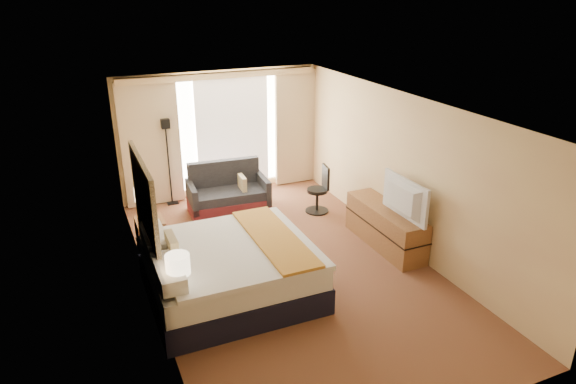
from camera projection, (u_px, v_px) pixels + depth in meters
name	position (u px, v px, depth m)	size (l,w,h in m)	color
floor	(287.00, 266.00, 8.20)	(4.20, 7.00, 0.02)	#5C1A1C
ceiling	(287.00, 106.00, 7.22)	(4.20, 7.00, 0.02)	silver
wall_back	(220.00, 133.00, 10.68)	(4.20, 0.02, 2.60)	beige
wall_front	(437.00, 321.00, 4.74)	(4.20, 0.02, 2.60)	beige
wall_left	(145.00, 214.00, 6.93)	(0.02, 7.00, 2.60)	beige
wall_right	(403.00, 172.00, 8.49)	(0.02, 7.00, 2.60)	beige
headboard	(145.00, 210.00, 7.13)	(0.06, 1.85, 1.50)	black
nightstand_left	(185.00, 316.00, 6.51)	(0.45, 0.52, 0.55)	olive
nightstand_right	(151.00, 234.00, 8.64)	(0.45, 0.52, 0.55)	olive
media_dresser	(385.00, 227.00, 8.74)	(0.50, 1.80, 0.70)	olive
window	(232.00, 132.00, 10.74)	(2.30, 0.02, 2.30)	silver
curtains	(221.00, 130.00, 10.55)	(4.12, 0.19, 2.56)	beige
bed	(230.00, 270.00, 7.31)	(2.28, 2.08, 1.11)	black
loveseat	(228.00, 195.00, 10.13)	(1.58, 0.92, 0.96)	maroon
floor_lamp	(167.00, 145.00, 10.11)	(0.22, 0.22, 1.77)	black
desk_chair	(320.00, 192.00, 10.04)	(0.46, 0.46, 0.94)	black
lamp_left	(178.00, 265.00, 6.19)	(0.30, 0.30, 0.63)	black
lamp_right	(143.00, 195.00, 8.38)	(0.27, 0.27, 0.57)	black
tissue_box	(182.00, 293.00, 6.41)	(0.11, 0.11, 0.10)	#86B0D0
telephone	(149.00, 218.00, 8.50)	(0.20, 0.15, 0.08)	black
television	(399.00, 199.00, 8.14)	(1.13, 0.15, 0.65)	black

